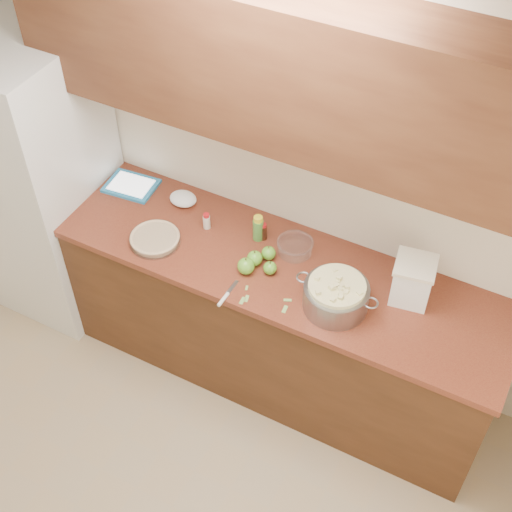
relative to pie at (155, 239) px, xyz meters
The scene contains 23 objects.
room_shell 1.48m from the pie, 67.00° to the right, with size 3.60×3.60×3.60m.
counter_run 0.75m from the pie, 15.30° to the left, with size 2.64×0.68×0.92m.
upper_cabinets 1.19m from the pie, 28.80° to the left, with size 2.60×0.34×0.70m, color #59321B.
fridge 0.89m from the pie, behind, with size 0.70×0.70×1.80m, color silver.
pie is the anchor object (origin of this frame).
colander 1.02m from the pie, ahead, with size 0.42×0.32×0.16m.
flour_canister 1.34m from the pie, 11.09° to the left, with size 0.22×0.22×0.24m.
tablet 0.48m from the pie, 139.78° to the left, with size 0.30×0.24×0.02m.
paring_knife 0.55m from the pie, 18.57° to the right, with size 0.02×0.19×0.02m.
lemon_bottle 0.55m from the pie, 30.38° to the left, with size 0.06×0.06×0.15m.
cinnamon_shaker 0.29m from the pie, 49.95° to the left, with size 0.04×0.04×0.10m.
vanilla_bottle 0.57m from the pie, 30.15° to the left, with size 0.04×0.04×0.10m.
mixing_bowl 0.74m from the pie, 22.14° to the left, with size 0.19×0.19×0.07m.
paper_towel 0.33m from the pie, 94.96° to the left, with size 0.16×0.13×0.06m, color white.
apple_left 0.55m from the pie, 10.85° to the left, with size 0.08×0.08×0.09m.
apple_center 0.61m from the pie, 16.34° to the left, with size 0.07×0.07×0.09m.
apple_front 0.53m from the pie, ahead, with size 0.09×0.09×0.10m.
apple_extra 0.64m from the pie, ahead, with size 0.07×0.07×0.08m.
peel_a 0.81m from the pie, ahead, with size 0.05×0.02×0.00m, color #86AF55.
peel_b 0.63m from the pie, 11.47° to the right, with size 0.04×0.02×0.00m, color #86AF55.
peel_c 0.62m from the pie, 13.62° to the right, with size 0.05×0.02×0.00m, color #86AF55.
peel_d 0.80m from the pie, ahead, with size 0.04×0.02×0.00m, color #86AF55.
peel_e 0.58m from the pie, ahead, with size 0.03×0.01×0.00m, color #86AF55.
Camera 1 is at (1.14, -0.78, 3.59)m, focal length 50.00 mm.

